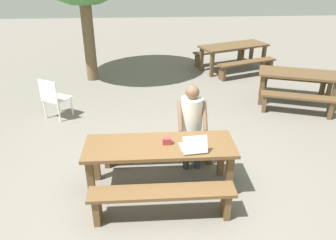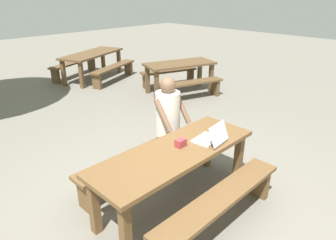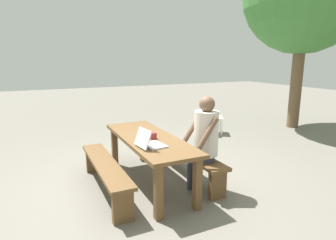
# 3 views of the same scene
# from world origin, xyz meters

# --- Properties ---
(ground_plane) EXTENTS (30.00, 30.00, 0.00)m
(ground_plane) POSITION_xyz_m (0.00, 0.00, 0.00)
(ground_plane) COLOR slate
(picnic_table_front) EXTENTS (2.07, 0.71, 0.72)m
(picnic_table_front) POSITION_xyz_m (0.00, 0.00, 0.61)
(picnic_table_front) COLOR brown
(picnic_table_front) RESTS_ON ground
(bench_near) EXTENTS (1.84, 0.30, 0.43)m
(bench_near) POSITION_xyz_m (0.00, -0.64, 0.33)
(bench_near) COLOR brown
(bench_near) RESTS_ON ground
(bench_far) EXTENTS (1.84, 0.30, 0.43)m
(bench_far) POSITION_xyz_m (0.00, 0.64, 0.33)
(bench_far) COLOR brown
(bench_far) RESTS_ON ground
(laptop) EXTENTS (0.36, 0.36, 0.24)m
(laptop) POSITION_xyz_m (0.44, -0.16, 0.78)
(laptop) COLOR silver
(laptop) RESTS_ON picnic_table_front
(small_pouch) EXTENTS (0.12, 0.08, 0.09)m
(small_pouch) POSITION_xyz_m (0.10, 0.02, 0.76)
(small_pouch) COLOR #993338
(small_pouch) RESTS_ON picnic_table_front
(person_seated) EXTENTS (0.44, 0.42, 1.33)m
(person_seated) POSITION_xyz_m (0.52, 0.61, 0.77)
(person_seated) COLOR #333847
(person_seated) RESTS_ON ground
(picnic_table_mid) EXTENTS (1.83, 1.25, 0.74)m
(picnic_table_mid) POSITION_xyz_m (3.19, 2.88, 0.61)
(picnic_table_mid) COLOR brown
(picnic_table_mid) RESTS_ON ground
(bench_mid_south) EXTENTS (1.53, 0.78, 0.42)m
(bench_mid_south) POSITION_xyz_m (3.00, 2.31, 0.31)
(bench_mid_south) COLOR brown
(bench_mid_south) RESTS_ON ground
(bench_mid_north) EXTENTS (1.53, 0.78, 0.42)m
(bench_mid_north) POSITION_xyz_m (3.39, 3.45, 0.31)
(bench_mid_north) COLOR brown
(bench_mid_north) RESTS_ON ground
(picnic_table_rear) EXTENTS (2.13, 1.44, 0.74)m
(picnic_table_rear) POSITION_xyz_m (2.37, 5.45, 0.63)
(picnic_table_rear) COLOR brown
(picnic_table_rear) RESTS_ON ground
(bench_rear_south) EXTENTS (1.78, 0.92, 0.43)m
(bench_rear_south) POSITION_xyz_m (2.62, 4.82, 0.33)
(bench_rear_south) COLOR brown
(bench_rear_south) RESTS_ON ground
(bench_rear_north) EXTENTS (1.78, 0.92, 0.43)m
(bench_rear_north) POSITION_xyz_m (2.13, 6.08, 0.33)
(bench_rear_north) COLOR brown
(bench_rear_north) RESTS_ON ground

